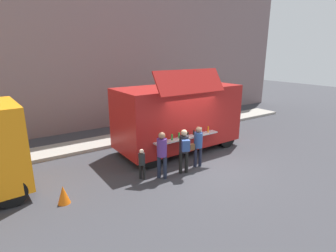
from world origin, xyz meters
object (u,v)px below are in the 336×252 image
at_px(traffic_cone_orange, 63,195).
at_px(customer_front_ordering, 198,143).
at_px(food_truck_main, 178,116).
at_px(trash_bin, 206,118).
at_px(child_near_queue, 142,161).
at_px(customer_rear_waiting, 162,151).
at_px(customer_mid_with_backpack, 184,147).

bearing_deg(traffic_cone_orange, customer_front_ordering, -2.07).
height_order(food_truck_main, trash_bin, food_truck_main).
height_order(traffic_cone_orange, child_near_queue, child_near_queue).
distance_m(traffic_cone_orange, customer_rear_waiting, 3.34).
distance_m(customer_front_ordering, customer_mid_with_backpack, 0.82).
relative_size(customer_front_ordering, child_near_queue, 1.44).
distance_m(customer_mid_with_backpack, customer_rear_waiting, 0.87).
bearing_deg(food_truck_main, traffic_cone_orange, -162.29).
bearing_deg(trash_bin, customer_mid_with_backpack, -138.58).
distance_m(customer_mid_with_backpack, child_near_queue, 1.58).
relative_size(food_truck_main, trash_bin, 6.00).
relative_size(traffic_cone_orange, child_near_queue, 0.50).
relative_size(customer_front_ordering, customer_mid_with_backpack, 0.97).
bearing_deg(customer_mid_with_backpack, child_near_queue, 96.37).
xyz_separation_m(customer_front_ordering, child_near_queue, (-2.27, 0.25, -0.28)).
bearing_deg(customer_mid_with_backpack, customer_rear_waiting, 104.77).
bearing_deg(child_near_queue, food_truck_main, -0.36).
xyz_separation_m(customer_mid_with_backpack, child_near_queue, (-1.47, 0.44, -0.35)).
height_order(customer_rear_waiting, child_near_queue, customer_rear_waiting).
height_order(customer_front_ordering, child_near_queue, customer_front_ordering).
height_order(traffic_cone_orange, trash_bin, trash_bin).
relative_size(traffic_cone_orange, customer_front_ordering, 0.35).
distance_m(customer_front_ordering, customer_rear_waiting, 1.66).
relative_size(customer_mid_with_backpack, child_near_queue, 1.49).
bearing_deg(customer_rear_waiting, trash_bin, -3.65).
relative_size(customer_mid_with_backpack, customer_rear_waiting, 0.98).
height_order(food_truck_main, child_near_queue, food_truck_main).
height_order(customer_mid_with_backpack, child_near_queue, customer_mid_with_backpack).
xyz_separation_m(food_truck_main, child_near_queue, (-2.78, -1.71, -0.89)).
height_order(trash_bin, customer_mid_with_backpack, customer_mid_with_backpack).
bearing_deg(customer_rear_waiting, traffic_cone_orange, 135.88).
bearing_deg(child_near_queue, traffic_cone_orange, 149.72).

